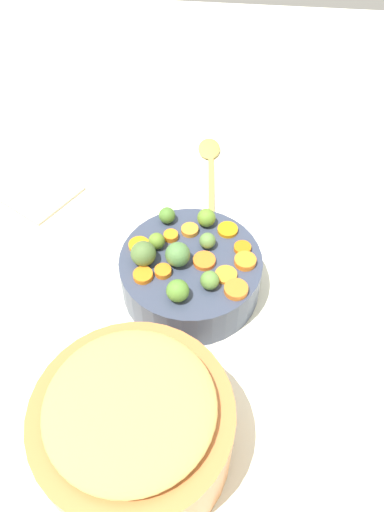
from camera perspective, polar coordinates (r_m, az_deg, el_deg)
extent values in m
cube|color=white|center=(0.93, -0.29, -5.00)|extent=(2.40, 2.40, 0.02)
cylinder|color=#353E53|center=(0.90, 0.00, -2.07)|extent=(0.25, 0.25, 0.08)
cylinder|color=#C6733A|center=(0.73, -6.39, -19.14)|extent=(0.27, 0.27, 0.14)
ellipsoid|color=tan|center=(0.65, -7.05, -16.51)|extent=(0.22, 0.22, 0.03)
cylinder|color=orange|center=(0.84, -3.31, -1.74)|extent=(0.04, 0.04, 0.01)
cylinder|color=orange|center=(0.89, -2.41, 2.29)|extent=(0.03, 0.03, 0.01)
cylinder|color=orange|center=(0.86, 1.39, -0.56)|extent=(0.05, 0.05, 0.01)
cylinder|color=orange|center=(0.84, -5.57, -2.20)|extent=(0.03, 0.03, 0.01)
cylinder|color=orange|center=(0.90, -0.25, 2.96)|extent=(0.04, 0.04, 0.01)
cylinder|color=orange|center=(0.88, 5.73, 0.91)|extent=(0.03, 0.03, 0.01)
cylinder|color=orange|center=(0.86, 6.04, -0.58)|extent=(0.05, 0.05, 0.01)
cylinder|color=orange|center=(0.91, 4.06, 2.98)|extent=(0.04, 0.04, 0.01)
cylinder|color=orange|center=(0.84, 3.88, -2.15)|extent=(0.04, 0.04, 0.01)
cylinder|color=orange|center=(0.82, 5.00, -3.79)|extent=(0.06, 0.06, 0.01)
cylinder|color=orange|center=(0.89, -6.01, 1.22)|extent=(0.05, 0.05, 0.01)
sphere|color=#51842E|center=(0.80, -1.63, -3.95)|extent=(0.04, 0.04, 0.04)
sphere|color=#59813D|center=(0.88, 1.76, 1.74)|extent=(0.03, 0.03, 0.03)
sphere|color=#588538|center=(0.82, 2.02, -2.76)|extent=(0.03, 0.03, 0.03)
sphere|color=#49772B|center=(0.92, -2.84, 4.62)|extent=(0.03, 0.03, 0.03)
sphere|color=#4C793E|center=(0.85, -1.63, 0.18)|extent=(0.04, 0.04, 0.04)
sphere|color=olive|center=(0.88, -4.03, 1.70)|extent=(0.03, 0.03, 0.03)
sphere|color=olive|center=(0.91, 1.64, 4.35)|extent=(0.03, 0.03, 0.03)
sphere|color=#4C6B34|center=(0.85, -5.53, 0.28)|extent=(0.04, 0.04, 0.04)
cube|color=#A58E46|center=(1.10, 2.18, 7.43)|extent=(0.23, 0.03, 0.01)
ellipsoid|color=#A58E46|center=(1.20, 2.15, 12.04)|extent=(0.08, 0.06, 0.01)
cube|color=#C6B390|center=(1.14, -16.57, 6.69)|extent=(0.18, 0.17, 0.01)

